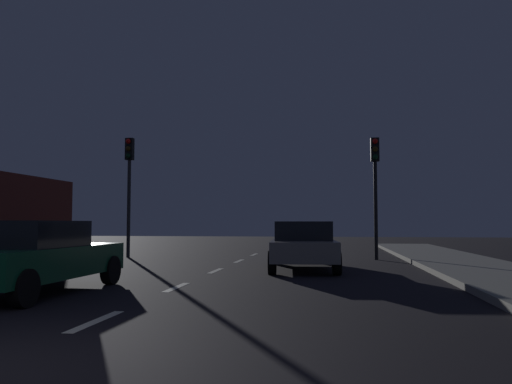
{
  "coord_description": "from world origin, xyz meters",
  "views": [
    {
      "loc": [
        3.28,
        -4.26,
        1.39
      ],
      "look_at": [
        0.4,
        15.59,
        2.61
      ],
      "focal_mm": 35.63,
      "sensor_mm": 36.0,
      "label": 1
    }
  ],
  "objects": [
    {
      "name": "lane_stripe_sixth",
      "position": [
        0.0,
        17.8,
        0.0
      ],
      "size": [
        0.16,
        1.6,
        0.01
      ],
      "primitive_type": "cube",
      "color": "silver",
      "rests_on": "ground_plane"
    },
    {
      "name": "traffic_signal_left",
      "position": [
        -4.8,
        15.38,
        3.41
      ],
      "size": [
        0.32,
        0.38,
        4.85
      ],
      "color": "#2D2D30",
      "rests_on": "ground_plane"
    },
    {
      "name": "traffic_signal_right",
      "position": [
        5.01,
        15.38,
        3.26
      ],
      "size": [
        0.32,
        0.38,
        4.63
      ],
      "color": "black",
      "rests_on": "ground_plane"
    },
    {
      "name": "car_stopped_ahead",
      "position": [
        2.47,
        11.09,
        0.73
      ],
      "size": [
        2.25,
        4.67,
        1.43
      ],
      "color": "gray",
      "rests_on": "ground_plane"
    },
    {
      "name": "ground_plane",
      "position": [
        0.0,
        7.0,
        0.0
      ],
      "size": [
        80.0,
        80.0,
        0.0
      ],
      "primitive_type": "plane",
      "color": "black"
    },
    {
      "name": "lane_stripe_third",
      "position": [
        0.0,
        6.4,
        0.0
      ],
      "size": [
        0.16,
        1.6,
        0.01
      ],
      "primitive_type": "cube",
      "color": "silver",
      "rests_on": "ground_plane"
    },
    {
      "name": "lane_stripe_fourth",
      "position": [
        0.0,
        10.2,
        0.0
      ],
      "size": [
        0.16,
        1.6,
        0.01
      ],
      "primitive_type": "cube",
      "color": "silver",
      "rests_on": "ground_plane"
    },
    {
      "name": "lane_stripe_fifth",
      "position": [
        0.0,
        14.0,
        0.0
      ],
      "size": [
        0.16,
        1.6,
        0.01
      ],
      "primitive_type": "cube",
      "color": "silver",
      "rests_on": "ground_plane"
    },
    {
      "name": "car_adjacent_lane",
      "position": [
        -2.46,
        5.06,
        0.73
      ],
      "size": [
        1.86,
        4.36,
        1.43
      ],
      "color": "#0F4C2D",
      "rests_on": "ground_plane"
    },
    {
      "name": "lane_stripe_second",
      "position": [
        0.0,
        2.6,
        0.0
      ],
      "size": [
        0.16,
        1.6,
        0.01
      ],
      "primitive_type": "cube",
      "color": "silver",
      "rests_on": "ground_plane"
    }
  ]
}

